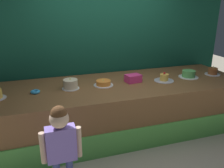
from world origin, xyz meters
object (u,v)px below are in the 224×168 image
object	(u,v)px
donut	(35,92)
cake_far_right	(213,72)
cake_center_left	(103,83)
cake_right	(189,74)
cake_center_right	(164,78)
pink_box	(133,78)
cake_left	(71,84)
child_figure	(61,141)

from	to	relation	value
donut	cake_far_right	world-z (taller)	cake_far_right
cake_center_left	cake_right	world-z (taller)	cake_right
cake_right	cake_center_right	bearing A→B (deg)	-174.45
cake_right	cake_far_right	world-z (taller)	cake_far_right
pink_box	cake_right	bearing A→B (deg)	-3.21
pink_box	cake_center_left	world-z (taller)	pink_box
cake_left	cake_right	size ratio (longest dim) A/B	0.77
cake_left	cake_center_left	bearing A→B (deg)	-0.95
cake_left	cake_far_right	size ratio (longest dim) A/B	0.96
pink_box	cake_far_right	world-z (taller)	cake_far_right
cake_center_right	cake_right	xyz separation A→B (m)	(0.52, 0.05, 0.01)
child_figure	cake_right	xyz separation A→B (m)	(2.36, 1.19, 0.16)
cake_right	child_figure	bearing A→B (deg)	-153.17
cake_center_right	cake_left	bearing A→B (deg)	176.34
pink_box	cake_far_right	bearing A→B (deg)	-2.02
child_figure	cake_center_right	bearing A→B (deg)	31.83
cake_center_right	cake_far_right	bearing A→B (deg)	2.97
cake_center_left	cake_right	size ratio (longest dim) A/B	0.91
cake_right	cake_center_left	bearing A→B (deg)	178.51
cake_center_right	cake_center_left	bearing A→B (deg)	174.99
child_figure	pink_box	xyz separation A→B (m)	(1.32, 1.25, 0.17)
child_figure	cake_right	bearing A→B (deg)	26.83
pink_box	cake_far_right	distance (m)	1.55
pink_box	cake_center_left	distance (m)	0.52
pink_box	donut	bearing A→B (deg)	-178.40
pink_box	donut	size ratio (longest dim) A/B	1.83
pink_box	cake_center_left	xyz separation A→B (m)	(-0.52, -0.02, -0.02)
child_figure	cake_left	world-z (taller)	child_figure
pink_box	donut	world-z (taller)	pink_box
child_figure	pink_box	distance (m)	1.83
cake_left	cake_center_right	world-z (taller)	cake_left
child_figure	cake_center_right	distance (m)	2.17
child_figure	cake_center_right	size ratio (longest dim) A/B	3.37
pink_box	cake_center_left	size ratio (longest dim) A/B	0.79
pink_box	donut	xyz separation A→B (m)	(-1.55, -0.04, -0.04)
cake_center_right	cake_far_right	xyz separation A→B (m)	(1.03, 0.05, 0.01)
cake_far_right	pink_box	bearing A→B (deg)	177.98
child_figure	cake_center_right	world-z (taller)	child_figure
cake_center_left	cake_right	distance (m)	1.55
cake_center_right	cake_right	distance (m)	0.52
donut	cake_center_left	xyz separation A→B (m)	(1.03, 0.03, 0.02)
donut	child_figure	bearing A→B (deg)	-79.23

